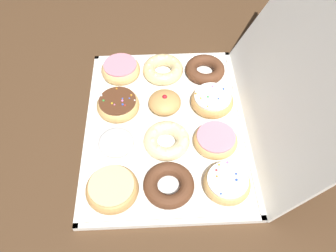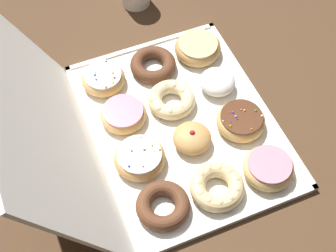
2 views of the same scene
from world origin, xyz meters
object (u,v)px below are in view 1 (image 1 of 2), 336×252
at_px(pink_frosted_donut_0, 121,69).
at_px(cruller_donut_6, 168,140).
at_px(sprinkle_donut_11, 227,183).
at_px(cruller_donut_4, 163,69).
at_px(donut_box, 166,126).
at_px(sprinkle_donut_1, 118,105).
at_px(powdered_filled_donut_2, 116,143).
at_px(sprinkle_donut_9, 212,100).
at_px(pink_frosted_donut_10, 216,140).
at_px(chocolate_cake_ring_donut_7, 167,185).
at_px(chocolate_cake_ring_donut_8, 205,69).
at_px(glazed_ring_donut_3, 112,189).
at_px(jelly_filled_donut_5, 166,102).

bearing_deg(pink_frosted_donut_0, cruller_donut_6, 26.60).
relative_size(cruller_donut_6, sprinkle_donut_11, 1.07).
bearing_deg(cruller_donut_4, donut_box, 0.10).
distance_m(pink_frosted_donut_0, sprinkle_donut_1, 0.14).
bearing_deg(sprinkle_donut_1, powdered_filled_donut_2, 0.60).
distance_m(sprinkle_donut_1, sprinkle_donut_9, 0.26).
height_order(pink_frosted_donut_0, pink_frosted_donut_10, pink_frosted_donut_0).
bearing_deg(cruller_donut_6, chocolate_cake_ring_donut_7, -3.56).
bearing_deg(sprinkle_donut_1, chocolate_cake_ring_donut_8, 117.38).
bearing_deg(pink_frosted_donut_10, sprinkle_donut_9, 176.93).
height_order(glazed_ring_donut_3, sprinkle_donut_11, sprinkle_donut_11).
height_order(cruller_donut_4, jelly_filled_donut_5, jelly_filled_donut_5).
height_order(glazed_ring_donut_3, chocolate_cake_ring_donut_8, glazed_ring_donut_3).
bearing_deg(cruller_donut_4, jelly_filled_donut_5, 1.16).
bearing_deg(sprinkle_donut_9, pink_frosted_donut_10, -3.07).
distance_m(cruller_donut_4, sprinkle_donut_11, 0.40).
height_order(donut_box, cruller_donut_6, cruller_donut_6).
relative_size(pink_frosted_donut_0, chocolate_cake_ring_donut_7, 0.98).
xyz_separation_m(jelly_filled_donut_5, chocolate_cake_ring_donut_7, (0.25, -0.01, -0.01)).
xyz_separation_m(sprinkle_donut_1, powdered_filled_donut_2, (0.13, 0.00, 0.00)).
xyz_separation_m(donut_box, glazed_ring_donut_3, (0.19, -0.13, 0.03)).
xyz_separation_m(sprinkle_donut_1, glazed_ring_donut_3, (0.25, -0.00, -0.00)).
xyz_separation_m(chocolate_cake_ring_donut_7, pink_frosted_donut_10, (-0.12, 0.13, 0.00)).
relative_size(glazed_ring_donut_3, sprinkle_donut_11, 1.11).
bearing_deg(donut_box, sprinkle_donut_11, 35.13).
xyz_separation_m(sprinkle_donut_1, sprinkle_donut_11, (0.25, 0.26, -0.00)).
distance_m(pink_frosted_donut_0, pink_frosted_donut_10, 0.36).
distance_m(cruller_donut_4, jelly_filled_donut_5, 0.13).
xyz_separation_m(cruller_donut_4, sprinkle_donut_11, (0.38, 0.13, 0.00)).
bearing_deg(sprinkle_donut_11, chocolate_cake_ring_donut_7, -91.07).
relative_size(cruller_donut_4, sprinkle_donut_11, 1.10).
xyz_separation_m(cruller_donut_6, pink_frosted_donut_10, (0.00, 0.12, -0.00)).
relative_size(cruller_donut_4, chocolate_cake_ring_donut_8, 1.03).
bearing_deg(sprinkle_donut_9, donut_box, -64.59).
bearing_deg(jelly_filled_donut_5, sprinkle_donut_1, -89.40).
bearing_deg(donut_box, cruller_donut_6, 4.06).
bearing_deg(cruller_donut_6, pink_frosted_donut_0, -153.40).
xyz_separation_m(sprinkle_donut_1, jelly_filled_donut_5, (-0.00, 0.13, 0.00)).
bearing_deg(pink_frosted_donut_0, powdered_filled_donut_2, -0.01).
bearing_deg(glazed_ring_donut_3, chocolate_cake_ring_donut_8, 146.35).
height_order(powdered_filled_donut_2, cruller_donut_6, powdered_filled_donut_2).
bearing_deg(chocolate_cake_ring_donut_8, cruller_donut_4, -91.95).
height_order(chocolate_cake_ring_donut_7, chocolate_cake_ring_donut_8, same).
bearing_deg(donut_box, cruller_donut_4, -179.90).
height_order(cruller_donut_4, pink_frosted_donut_10, cruller_donut_4).
height_order(pink_frosted_donut_0, sprinkle_donut_1, sprinkle_donut_1).
relative_size(chocolate_cake_ring_donut_7, pink_frosted_donut_10, 1.06).
xyz_separation_m(donut_box, sprinkle_donut_11, (0.19, 0.13, 0.02)).
bearing_deg(jelly_filled_donut_5, sprinkle_donut_9, 91.10).
bearing_deg(pink_frosted_donut_0, donut_box, 32.65).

